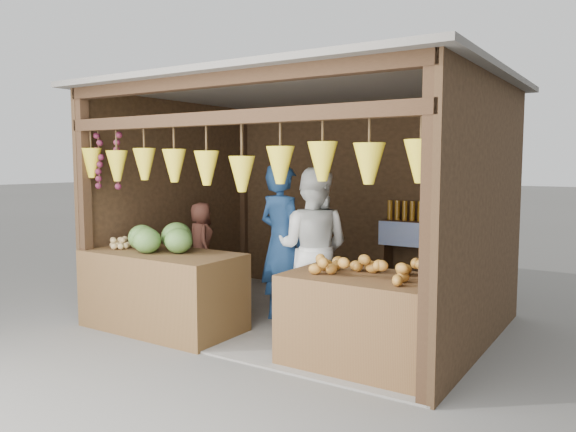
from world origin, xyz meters
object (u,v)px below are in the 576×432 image
(counter_right, at_px, (368,322))
(woman_standing, at_px, (312,248))
(man_standing, at_px, (282,244))
(vendor_seated, at_px, (201,241))
(counter_left, at_px, (163,291))

(counter_right, xyz_separation_m, woman_standing, (-1.04, 0.81, 0.47))
(man_standing, xyz_separation_m, woman_standing, (0.36, 0.06, -0.02))
(vendor_seated, bearing_deg, counter_left, 149.00)
(counter_right, xyz_separation_m, man_standing, (-1.40, 0.75, 0.49))
(counter_right, distance_m, vendor_seated, 2.97)
(counter_left, relative_size, woman_standing, 1.00)
(woman_standing, distance_m, vendor_seated, 1.75)
(counter_right, relative_size, woman_standing, 0.84)
(woman_standing, bearing_deg, counter_left, 21.52)
(man_standing, relative_size, woman_standing, 1.03)
(counter_left, bearing_deg, man_standing, 43.48)
(vendor_seated, bearing_deg, woman_standing, -147.30)
(counter_left, height_order, woman_standing, woman_standing)
(counter_right, bearing_deg, woman_standing, 142.18)
(counter_right, bearing_deg, man_standing, 151.87)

